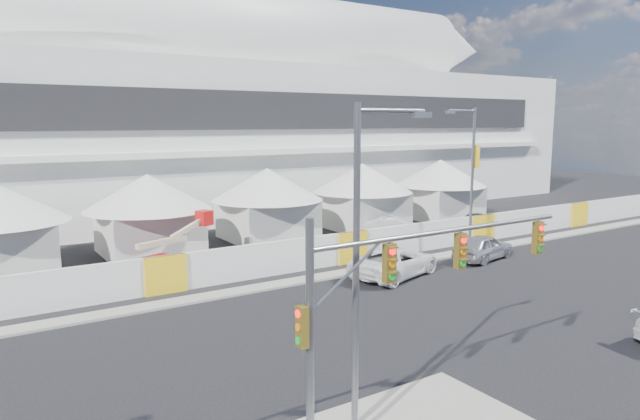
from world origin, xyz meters
TOP-DOWN VIEW (x-y plane):
  - ground at (0.00, 0.00)m, footprint 160.00×160.00m
  - far_curb at (20.00, 12.50)m, footprint 80.00×1.20m
  - stadium at (8.71, 41.50)m, footprint 80.00×24.80m
  - tent_row at (0.50, 24.00)m, footprint 53.40×8.40m
  - hoarding_fence at (6.00, 14.50)m, footprint 70.00×0.25m
  - scaffold_tower at (46.00, 36.00)m, footprint 4.40×4.40m
  - sedan_silver at (13.54, 10.45)m, footprint 2.88×5.23m
  - pickup_curb at (6.19, 10.50)m, footprint 4.52×6.75m
  - lot_car_a at (13.30, 18.82)m, footprint 4.57×4.73m
  - lot_car_b at (22.40, 18.64)m, footprint 1.96×3.86m
  - traffic_mast at (-5.54, -2.62)m, footprint 9.68×0.62m
  - streetlight_median at (-5.86, -2.27)m, footprint 2.54×0.25m
  - streetlight_curb at (14.30, 12.50)m, footprint 2.89×0.65m
  - boom_lift at (-5.23, 18.21)m, footprint 6.74×2.52m

SIDE VIEW (x-z plane):
  - ground at x=0.00m, z-range 0.00..0.00m
  - far_curb at x=20.00m, z-range 0.00..0.12m
  - lot_car_b at x=22.40m, z-range 0.00..1.26m
  - lot_car_a at x=13.30m, z-range 0.00..1.61m
  - sedan_silver at x=13.54m, z-range 0.00..1.68m
  - pickup_curb at x=6.19m, z-range 0.00..1.72m
  - boom_lift at x=-5.23m, z-range -0.76..2.54m
  - hoarding_fence at x=6.00m, z-range 0.00..2.00m
  - tent_row at x=0.50m, z-range 0.45..5.85m
  - traffic_mast at x=-5.54m, z-range 0.60..7.01m
  - streetlight_median at x=-5.86m, z-range 0.83..10.01m
  - streetlight_curb at x=14.30m, z-range 0.78..10.56m
  - scaffold_tower at x=46.00m, z-range 0.00..12.00m
  - stadium at x=8.71m, z-range -1.54..20.44m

